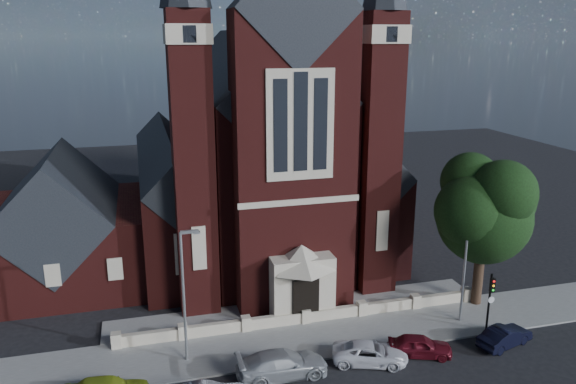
% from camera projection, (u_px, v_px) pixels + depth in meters
% --- Properties ---
extents(ground, '(120.00, 120.00, 0.00)m').
position_uv_depth(ground, '(275.00, 273.00, 45.10)').
color(ground, black).
rests_on(ground, ground).
extents(pavement_strip, '(60.00, 5.00, 0.12)m').
position_uv_depth(pavement_strip, '(315.00, 338.00, 35.34)').
color(pavement_strip, slate).
rests_on(pavement_strip, ground).
extents(forecourt_paving, '(26.00, 3.00, 0.14)m').
position_uv_depth(forecourt_paving, '(297.00, 310.00, 39.06)').
color(forecourt_paving, slate).
rests_on(forecourt_paving, ground).
extents(forecourt_wall, '(24.00, 0.40, 0.90)m').
position_uv_depth(forecourt_wall, '(305.00, 323.00, 37.20)').
color(forecourt_wall, '#BDAE96').
rests_on(forecourt_wall, ground).
extents(church, '(20.01, 34.90, 29.20)m').
position_uv_depth(church, '(253.00, 154.00, 50.29)').
color(church, '#491513').
rests_on(church, ground).
extents(parish_hall, '(12.00, 12.20, 10.24)m').
position_uv_depth(parish_hall, '(62.00, 231.00, 42.78)').
color(parish_hall, '#491513').
rests_on(parish_hall, ground).
extents(street_tree, '(6.40, 6.60, 10.70)m').
position_uv_depth(street_tree, '(488.00, 212.00, 37.77)').
color(street_tree, black).
rests_on(street_tree, ground).
extents(street_lamp_left, '(1.16, 0.22, 8.09)m').
position_uv_depth(street_lamp_left, '(185.00, 289.00, 31.65)').
color(street_lamp_left, gray).
rests_on(street_lamp_left, ground).
extents(street_lamp_right, '(1.16, 0.22, 8.09)m').
position_uv_depth(street_lamp_right, '(467.00, 258.00, 36.19)').
color(street_lamp_right, gray).
rests_on(street_lamp_right, ground).
extents(traffic_signal, '(0.28, 0.42, 4.00)m').
position_uv_depth(traffic_signal, '(491.00, 295.00, 35.49)').
color(traffic_signal, black).
rests_on(traffic_signal, ground).
extents(car_silver_b, '(5.17, 2.14, 1.49)m').
position_uv_depth(car_silver_b, '(282.00, 364.00, 31.24)').
color(car_silver_b, '#9CA0A3').
rests_on(car_silver_b, ground).
extents(car_white_suv, '(4.81, 3.36, 1.22)m').
position_uv_depth(car_white_suv, '(370.00, 353.00, 32.58)').
color(car_white_suv, white).
rests_on(car_white_suv, ground).
extents(car_dark_red, '(4.07, 2.71, 1.29)m').
position_uv_depth(car_dark_red, '(420.00, 346.00, 33.30)').
color(car_dark_red, '#5D101B').
rests_on(car_dark_red, ground).
extents(car_navy, '(4.03, 2.40, 1.25)m').
position_uv_depth(car_navy, '(505.00, 336.00, 34.37)').
color(car_navy, black).
rests_on(car_navy, ground).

